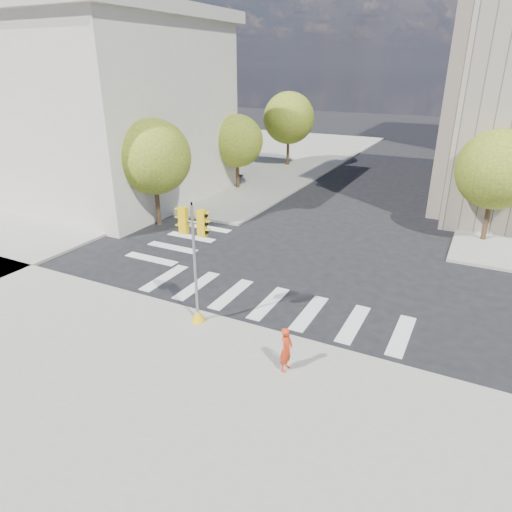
% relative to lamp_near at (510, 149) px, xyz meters
% --- Properties ---
extents(ground, '(160.00, 160.00, 0.00)m').
position_rel_lamp_near_xyz_m(ground, '(-8.00, -14.00, -4.58)').
color(ground, black).
rests_on(ground, ground).
extents(sidewalk_near, '(30.00, 14.00, 0.15)m').
position_rel_lamp_near_xyz_m(sidewalk_near, '(-8.00, -25.00, -4.50)').
color(sidewalk_near, gray).
rests_on(sidewalk_near, ground).
extents(sidewalk_far_left, '(28.00, 40.00, 0.15)m').
position_rel_lamp_near_xyz_m(sidewalk_far_left, '(-28.00, 12.00, -4.50)').
color(sidewalk_far_left, gray).
rests_on(sidewalk_far_left, ground).
extents(classical_building, '(19.00, 15.00, 12.70)m').
position_rel_lamp_near_xyz_m(classical_building, '(-28.00, -6.00, 1.86)').
color(classical_building, beige).
rests_on(classical_building, ground).
extents(tree_lw_near, '(4.40, 4.40, 6.41)m').
position_rel_lamp_near_xyz_m(tree_lw_near, '(-18.50, -10.00, -0.38)').
color(tree_lw_near, '#382616').
rests_on(tree_lw_near, ground).
extents(tree_lw_mid, '(4.00, 4.00, 5.77)m').
position_rel_lamp_near_xyz_m(tree_lw_mid, '(-18.50, 0.00, -0.82)').
color(tree_lw_mid, '#382616').
rests_on(tree_lw_mid, ground).
extents(tree_lw_far, '(4.80, 4.80, 6.95)m').
position_rel_lamp_near_xyz_m(tree_lw_far, '(-18.50, 10.00, -0.04)').
color(tree_lw_far, '#382616').
rests_on(tree_lw_far, ground).
extents(tree_re_near, '(4.20, 4.20, 6.16)m').
position_rel_lamp_near_xyz_m(tree_re_near, '(-0.50, -4.00, -0.53)').
color(tree_re_near, '#382616').
rests_on(tree_re_near, ground).
extents(tree_re_mid, '(4.60, 4.60, 6.66)m').
position_rel_lamp_near_xyz_m(tree_re_mid, '(-0.50, 8.00, -0.23)').
color(tree_re_mid, '#382616').
rests_on(tree_re_mid, ground).
extents(tree_re_far, '(4.00, 4.00, 5.88)m').
position_rel_lamp_near_xyz_m(tree_re_far, '(-0.50, 20.00, -0.71)').
color(tree_re_far, '#382616').
rests_on(tree_re_far, ground).
extents(lamp_near, '(0.35, 0.18, 8.11)m').
position_rel_lamp_near_xyz_m(lamp_near, '(0.00, 0.00, 0.00)').
color(lamp_near, black).
rests_on(lamp_near, sidewalk_far_right).
extents(lamp_far, '(0.35, 0.18, 8.11)m').
position_rel_lamp_near_xyz_m(lamp_far, '(0.00, 14.00, 0.00)').
color(lamp_far, black).
rests_on(lamp_far, sidewalk_far_right).
extents(traffic_signal, '(1.07, 0.56, 4.70)m').
position_rel_lamp_near_xyz_m(traffic_signal, '(-9.79, -18.73, -2.43)').
color(traffic_signal, '#DEAD0B').
rests_on(traffic_signal, sidewalk_near).
extents(photographer, '(0.38, 0.56, 1.51)m').
position_rel_lamp_near_xyz_m(photographer, '(-5.61, -19.96, -3.67)').
color(photographer, red).
rests_on(photographer, sidewalk_near).
extents(planter_wall, '(6.01, 0.73, 0.50)m').
position_rel_lamp_near_xyz_m(planter_wall, '(-22.32, -10.41, -4.18)').
color(planter_wall, white).
rests_on(planter_wall, sidewalk_left_near).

